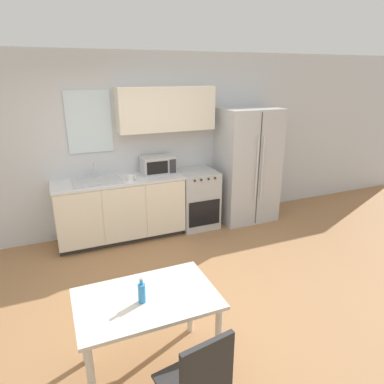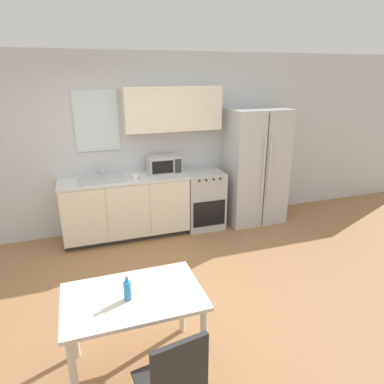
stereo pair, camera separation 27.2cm
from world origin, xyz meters
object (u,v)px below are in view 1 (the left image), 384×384
at_px(oven_range, 196,199).
at_px(dining_table, 147,309).
at_px(microwave, 158,165).
at_px(coffee_mug, 131,178).
at_px(dining_chair_near, 199,384).
at_px(drink_bottle, 142,292).
at_px(refrigerator, 247,165).

distance_m(oven_range, dining_table, 2.98).
bearing_deg(oven_range, microwave, 169.93).
bearing_deg(coffee_mug, dining_chair_near, -96.02).
bearing_deg(dining_chair_near, microwave, 67.58).
bearing_deg(dining_chair_near, oven_range, 57.75).
xyz_separation_m(microwave, drink_bottle, (-0.99, -2.69, -0.25)).
bearing_deg(coffee_mug, microwave, 26.04).
height_order(microwave, coffee_mug, microwave).
bearing_deg(refrigerator, dining_table, -134.23).
distance_m(oven_range, coffee_mug, 1.20).
bearing_deg(drink_bottle, microwave, 69.86).
bearing_deg(microwave, dining_table, -109.55).
distance_m(refrigerator, coffee_mug, 1.98).
relative_size(coffee_mug, dining_table, 0.11).
relative_size(oven_range, dining_table, 0.84).
bearing_deg(drink_bottle, dining_chair_near, -75.76).
bearing_deg(dining_table, microwave, 70.45).
distance_m(refrigerator, drink_bottle, 3.56).
xyz_separation_m(refrigerator, drink_bottle, (-2.48, -2.54, -0.12)).
bearing_deg(microwave, coffee_mug, -153.96).
bearing_deg(oven_range, dining_table, -121.21).
distance_m(coffee_mug, dining_chair_near, 3.19).
xyz_separation_m(oven_range, microwave, (-0.60, 0.11, 0.60)).
relative_size(oven_range, refrigerator, 0.50).
xyz_separation_m(microwave, coffee_mug, (-0.48, -0.23, -0.09)).
bearing_deg(dining_table, coffee_mug, 79.17).
height_order(microwave, dining_table, microwave).
bearing_deg(coffee_mug, drink_bottle, -101.67).
height_order(refrigerator, drink_bottle, refrigerator).
bearing_deg(refrigerator, oven_range, 177.57).
bearing_deg(oven_range, coffee_mug, -173.26).
distance_m(dining_table, drink_bottle, 0.21).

